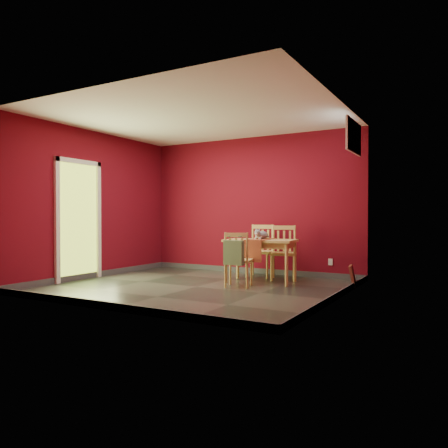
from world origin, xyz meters
The scene contains 13 objects.
ground centered at (0.00, 0.00, 0.00)m, with size 4.50×4.50×0.00m, color #2D342D.
room_shell centered at (0.00, 0.00, 0.05)m, with size 4.50×4.50×4.50m.
doorway centered at (-2.23, -0.40, 1.12)m, with size 0.06×1.01×2.13m.
window centered at (2.23, 1.00, 2.35)m, with size 0.05×0.90×0.50m.
outlet_plate centered at (1.60, 1.99, 0.30)m, with size 0.08×0.01×0.12m, color silver.
dining_table centered at (0.68, 0.96, 0.64)m, with size 1.24×0.82×0.73m.
table_runner centered at (0.68, 0.84, 0.68)m, with size 0.43×0.76×0.37m.
chair_far_left centered at (0.39, 1.58, 0.50)m, with size 0.52×0.52×0.97m.
chair_far_right centered at (0.90, 1.47, 0.49)m, with size 0.57×0.57×0.96m.
chair_near centered at (0.59, 0.31, 0.45)m, with size 0.50×0.50×0.87m.
tote_bag centered at (0.62, 0.10, 0.57)m, with size 0.32×0.19×0.45m.
cat centered at (0.67, 1.02, 0.83)m, with size 0.21×0.40×0.20m, color slate, non-canonical shape.
picture_frame centered at (2.19, 1.16, 0.18)m, with size 0.17×0.37×0.35m.
Camera 1 is at (3.81, -5.83, 1.12)m, focal length 35.00 mm.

